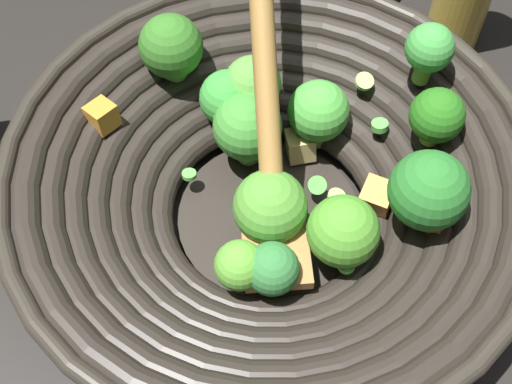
% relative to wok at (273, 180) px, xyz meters
% --- Properties ---
extents(ground_plane, '(4.00, 4.00, 0.00)m').
position_rel_wok_xyz_m(ground_plane, '(0.00, 0.00, -0.06)').
color(ground_plane, black).
extents(wok, '(0.44, 0.41, 0.26)m').
position_rel_wok_xyz_m(wok, '(0.00, 0.00, 0.00)').
color(wok, black).
rests_on(wok, ground).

